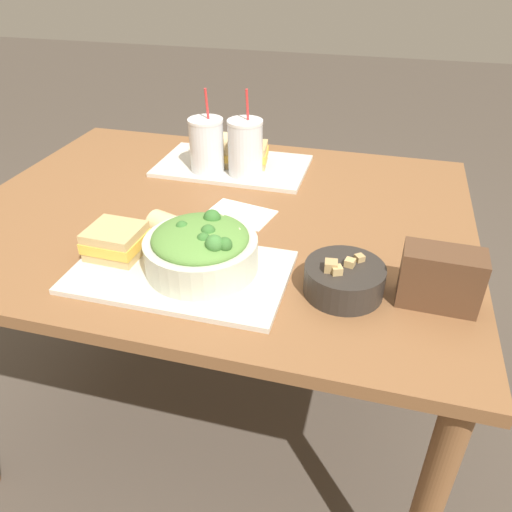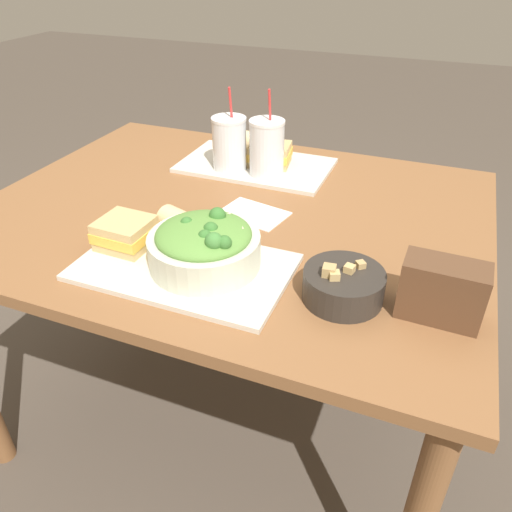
# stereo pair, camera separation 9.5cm
# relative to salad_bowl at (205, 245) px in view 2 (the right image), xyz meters

# --- Properties ---
(ground_plane) EXTENTS (12.00, 12.00, 0.00)m
(ground_plane) POSITION_rel_salad_bowl_xyz_m (-0.07, 0.27, -0.82)
(ground_plane) COLOR #4C4238
(dining_table) EXTENTS (1.29, 1.02, 0.76)m
(dining_table) POSITION_rel_salad_bowl_xyz_m (-0.07, 0.27, -0.16)
(dining_table) COLOR brown
(dining_table) RESTS_ON ground_plane
(tray_near) EXTENTS (0.45, 0.27, 0.01)m
(tray_near) POSITION_rel_salad_bowl_xyz_m (-0.04, -0.02, -0.06)
(tray_near) COLOR beige
(tray_near) RESTS_ON dining_table
(tray_far) EXTENTS (0.45, 0.27, 0.01)m
(tray_far) POSITION_rel_salad_bowl_xyz_m (-0.11, 0.56, -0.06)
(tray_far) COLOR beige
(tray_far) RESTS_ON dining_table
(salad_bowl) EXTENTS (0.24, 0.24, 0.11)m
(salad_bowl) POSITION_rel_salad_bowl_xyz_m (0.00, 0.00, 0.00)
(salad_bowl) COLOR beige
(salad_bowl) RESTS_ON tray_near
(soup_bowl) EXTENTS (0.16, 0.16, 0.08)m
(soup_bowl) POSITION_rel_salad_bowl_xyz_m (0.30, 0.01, -0.03)
(soup_bowl) COLOR #2D2823
(soup_bowl) RESTS_ON dining_table
(sandwich_near) EXTENTS (0.12, 0.11, 0.06)m
(sandwich_near) POSITION_rel_salad_bowl_xyz_m (-0.20, 0.00, -0.02)
(sandwich_near) COLOR tan
(sandwich_near) RESTS_ON tray_near
(baguette_near) EXTENTS (0.17, 0.11, 0.06)m
(baguette_near) POSITION_rel_salad_bowl_xyz_m (-0.08, 0.08, -0.02)
(baguette_near) COLOR #DBBC84
(baguette_near) RESTS_ON tray_near
(sandwich_far) EXTENTS (0.14, 0.12, 0.06)m
(sandwich_far) POSITION_rel_salad_bowl_xyz_m (-0.06, 0.57, -0.02)
(sandwich_far) COLOR tan
(sandwich_far) RESTS_ON tray_far
(baguette_far) EXTENTS (0.16, 0.06, 0.06)m
(baguette_far) POSITION_rel_salad_bowl_xyz_m (-0.18, 0.65, -0.02)
(baguette_far) COLOR #DBBC84
(baguette_far) RESTS_ON tray_far
(drink_cup_dark) EXTENTS (0.10, 0.10, 0.24)m
(drink_cup_dark) POSITION_rel_salad_bowl_xyz_m (-0.17, 0.49, 0.02)
(drink_cup_dark) COLOR silver
(drink_cup_dark) RESTS_ON tray_far
(drink_cup_red) EXTENTS (0.10, 0.10, 0.25)m
(drink_cup_red) POSITION_rel_salad_bowl_xyz_m (-0.05, 0.49, 0.03)
(drink_cup_red) COLOR silver
(drink_cup_red) RESTS_ON tray_far
(chip_bag) EXTENTS (0.15, 0.08, 0.12)m
(chip_bag) POSITION_rel_salad_bowl_xyz_m (0.47, 0.02, -0.00)
(chip_bag) COLOR brown
(chip_bag) RESTS_ON dining_table
(napkin_folded) EXTENTS (0.19, 0.15, 0.00)m
(napkin_folded) POSITION_rel_salad_bowl_xyz_m (0.00, 0.27, -0.06)
(napkin_folded) COLOR white
(napkin_folded) RESTS_ON dining_table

